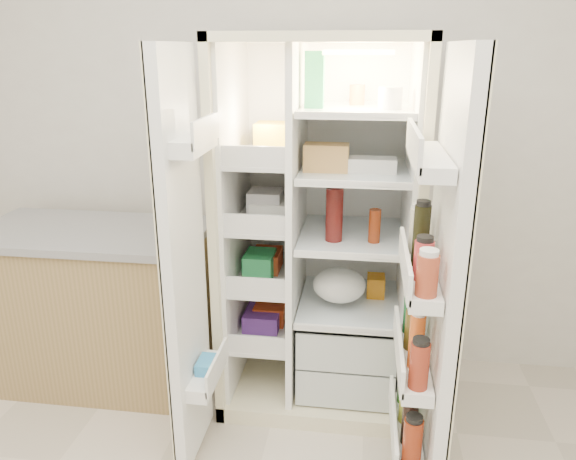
# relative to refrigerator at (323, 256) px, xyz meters

# --- Properties ---
(wall_back) EXTENTS (4.00, 0.02, 2.70)m
(wall_back) POSITION_rel_refrigerator_xyz_m (-0.21, 0.35, 0.60)
(wall_back) COLOR silver
(wall_back) RESTS_ON floor
(refrigerator) EXTENTS (0.92, 0.70, 1.80)m
(refrigerator) POSITION_rel_refrigerator_xyz_m (0.00, 0.00, 0.00)
(refrigerator) COLOR beige
(refrigerator) RESTS_ON floor
(freezer_door) EXTENTS (0.15, 0.40, 1.72)m
(freezer_door) POSITION_rel_refrigerator_xyz_m (-0.51, -0.60, 0.15)
(freezer_door) COLOR white
(freezer_door) RESTS_ON floor
(fridge_door) EXTENTS (0.17, 0.58, 1.72)m
(fridge_door) POSITION_rel_refrigerator_xyz_m (0.47, -0.69, 0.12)
(fridge_door) COLOR white
(fridge_door) RESTS_ON floor
(kitchen_counter) EXTENTS (1.18, 0.63, 0.86)m
(kitchen_counter) POSITION_rel_refrigerator_xyz_m (-1.19, -0.09, -0.31)
(kitchen_counter) COLOR #95774A
(kitchen_counter) RESTS_ON floor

